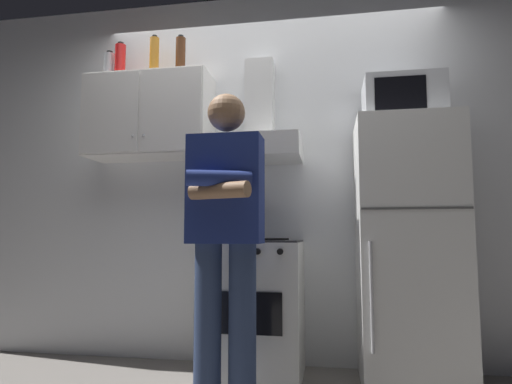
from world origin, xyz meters
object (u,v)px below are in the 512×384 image
object	(u,v)px
bottle_canister_steel	(109,67)
bottle_rum_dark	(181,56)
range_hood	(258,133)
upper_cabinet	(150,117)
bottle_soda_red	(120,62)
microwave	(402,102)
bottle_liquor_amber	(154,58)
stove_oven	(255,308)
refrigerator	(408,251)
person_standing	(225,234)

from	to	relation	value
bottle_canister_steel	bottle_rum_dark	xyz separation A→B (m)	(0.58, -0.05, 0.03)
range_hood	bottle_canister_steel	xyz separation A→B (m)	(-1.15, 0.03, 0.56)
upper_cabinet	range_hood	world-z (taller)	range_hood
range_hood	bottle_soda_red	distance (m)	1.20
microwave	bottle_liquor_amber	size ratio (longest dim) A/B	1.44
stove_oven	bottle_canister_steel	xyz separation A→B (m)	(-1.15, 0.16, 1.73)
stove_oven	range_hood	bearing A→B (deg)	90.00
refrigerator	stove_oven	bearing A→B (deg)	-179.96
refrigerator	microwave	world-z (taller)	microwave
stove_oven	microwave	size ratio (longest dim) A/B	1.82
stove_oven	bottle_soda_red	size ratio (longest dim) A/B	3.06
range_hood	person_standing	world-z (taller)	range_hood
bottle_canister_steel	bottle_liquor_amber	bearing A→B (deg)	0.16
bottle_soda_red	bottle_canister_steel	xyz separation A→B (m)	(-0.10, 0.03, -0.02)
range_hood	microwave	bearing A→B (deg)	-6.46
microwave	bottle_canister_steel	bearing A→B (deg)	176.19
person_standing	stove_oven	bearing A→B (deg)	85.28
upper_cabinet	stove_oven	xyz separation A→B (m)	(0.80, -0.13, -1.32)
upper_cabinet	bottle_soda_red	xyz separation A→B (m)	(-0.25, 0.00, 0.44)
stove_oven	bottle_liquor_amber	xyz separation A→B (m)	(-0.79, 0.16, 1.78)
bottle_soda_red	upper_cabinet	bearing A→B (deg)	-1.14
bottle_canister_steel	bottle_liquor_amber	distance (m)	0.36
bottle_soda_red	bottle_liquor_amber	bearing A→B (deg)	6.56
microwave	person_standing	xyz separation A→B (m)	(-1.00, -0.62, -0.84)
person_standing	bottle_soda_red	size ratio (longest dim) A/B	5.74
stove_oven	refrigerator	size ratio (longest dim) A/B	0.55
range_hood	bottle_soda_red	xyz separation A→B (m)	(-1.05, 0.00, 0.59)
upper_cabinet	bottle_liquor_amber	world-z (taller)	bottle_liquor_amber
microwave	bottle_rum_dark	distance (m)	1.59
stove_oven	person_standing	xyz separation A→B (m)	(-0.05, -0.61, 0.47)
range_hood	refrigerator	xyz separation A→B (m)	(0.95, -0.13, -0.80)
range_hood	bottle_canister_steel	distance (m)	1.28
upper_cabinet	microwave	bearing A→B (deg)	-3.48
refrigerator	bottle_canister_steel	world-z (taller)	bottle_canister_steel
refrigerator	bottle_soda_red	size ratio (longest dim) A/B	5.60
upper_cabinet	refrigerator	world-z (taller)	upper_cabinet
bottle_soda_red	bottle_liquor_amber	xyz separation A→B (m)	(0.26, 0.03, 0.02)
upper_cabinet	bottle_rum_dark	distance (m)	0.50
upper_cabinet	bottle_liquor_amber	xyz separation A→B (m)	(0.01, 0.03, 0.46)
bottle_rum_dark	refrigerator	bearing A→B (deg)	-4.18
person_standing	bottle_rum_dark	bearing A→B (deg)	125.83
bottle_soda_red	refrigerator	bearing A→B (deg)	-3.71
stove_oven	bottle_soda_red	xyz separation A→B (m)	(-1.05, 0.13, 1.75)
bottle_rum_dark	bottle_canister_steel	bearing A→B (deg)	175.39
refrigerator	microwave	distance (m)	0.94
bottle_liquor_amber	bottle_rum_dark	bearing A→B (deg)	-12.15
person_standing	bottle_soda_red	bearing A→B (deg)	143.57
stove_oven	bottle_rum_dark	xyz separation A→B (m)	(-0.57, 0.11, 1.76)
stove_oven	range_hood	world-z (taller)	range_hood
refrigerator	range_hood	bearing A→B (deg)	172.45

